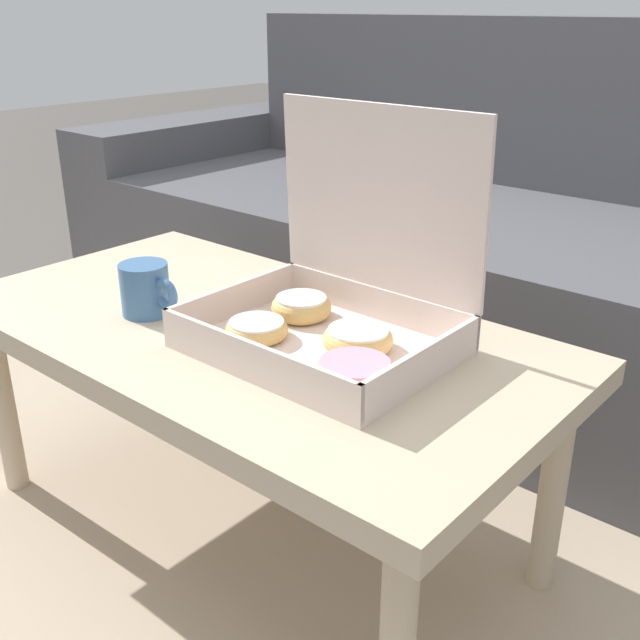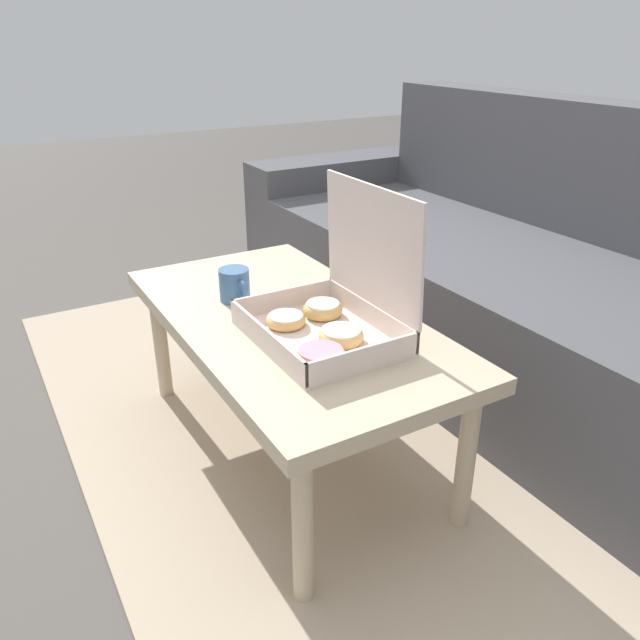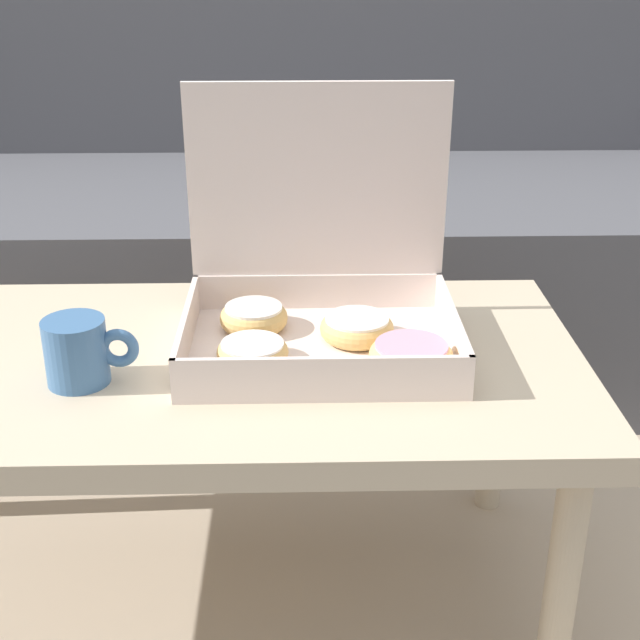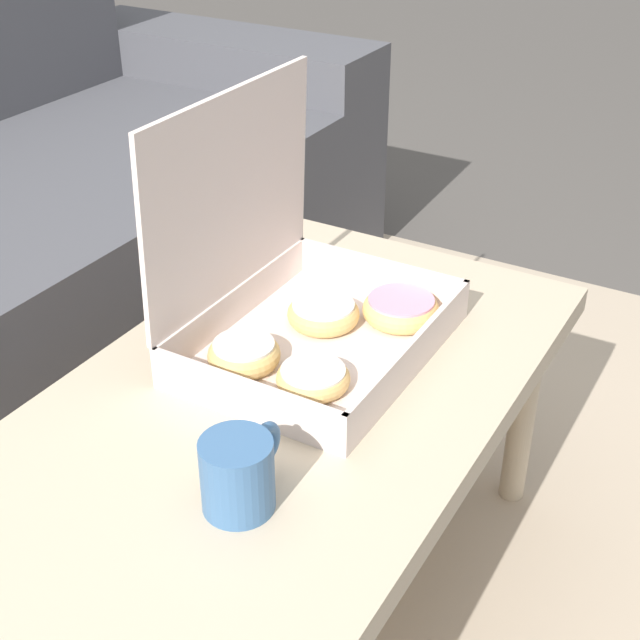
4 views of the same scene
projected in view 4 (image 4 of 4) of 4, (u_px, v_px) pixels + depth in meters
The scene contains 5 objects.
ground_plane at pixel (224, 606), 1.41m from camera, with size 12.00×12.00×0.00m, color #514C47.
area_rug at pixel (81, 535), 1.53m from camera, with size 2.65×1.89×0.01m, color tan.
coffee_table at pixel (265, 435), 1.17m from camera, with size 1.05×0.55×0.42m.
pastry_box at pixel (306, 307), 1.25m from camera, with size 0.38×0.30×0.35m.
coffee_mug at pixel (239, 473), 0.97m from camera, with size 0.12×0.08×0.09m.
Camera 4 is at (-0.76, -0.62, 1.12)m, focal length 50.00 mm.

